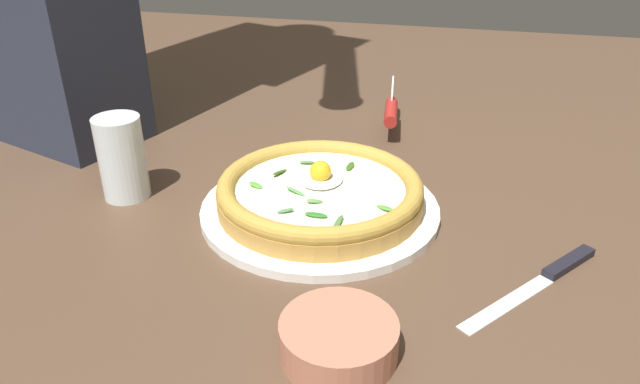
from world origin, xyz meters
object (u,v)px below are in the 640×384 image
object	(u,v)px
pizza_cutter	(391,108)
table_knife	(550,275)
side_bowl	(339,339)
pizza	(320,191)
drinking_glass	(123,164)

from	to	relation	value
pizza_cutter	table_knife	bearing A→B (deg)	30.92
side_bowl	pizza_cutter	world-z (taller)	pizza_cutter
pizza	side_bowl	size ratio (longest dim) A/B	2.42
table_knife	drinking_glass	distance (m)	0.58
table_knife	pizza_cutter	bearing A→B (deg)	-149.08
pizza_cutter	drinking_glass	size ratio (longest dim) A/B	1.38
pizza	pizza_cutter	xyz separation A→B (m)	(-0.32, 0.05, 0.01)
side_bowl	pizza_cutter	bearing A→B (deg)	-176.92
pizza_cutter	drinking_glass	world-z (taller)	drinking_glass
side_bowl	drinking_glass	size ratio (longest dim) A/B	0.96
side_bowl	table_knife	size ratio (longest dim) A/B	0.60
pizza	pizza_cutter	distance (m)	0.33
drinking_glass	pizza_cutter	bearing A→B (deg)	135.58
side_bowl	drinking_glass	bearing A→B (deg)	-123.51
pizza	pizza_cutter	bearing A→B (deg)	170.90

